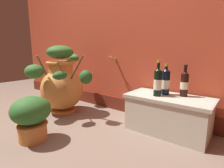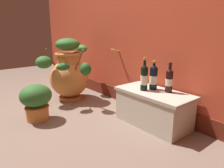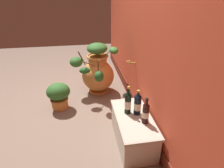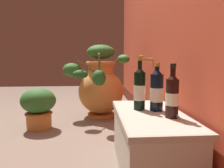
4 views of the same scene
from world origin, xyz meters
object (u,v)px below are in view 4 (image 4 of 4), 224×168
object	(u,v)px
terracotta_urn	(100,85)
wine_bottle_middle	(140,88)
wine_bottle_left	(172,95)
wine_bottle_right	(157,90)
potted_shrub	(38,106)

from	to	relation	value
terracotta_urn	wine_bottle_middle	size ratio (longest dim) A/B	2.51
wine_bottle_left	wine_bottle_right	size ratio (longest dim) A/B	0.99
wine_bottle_middle	potted_shrub	bearing A→B (deg)	-132.79
terracotta_urn	wine_bottle_left	xyz separation A→B (m)	(1.37, 0.36, 0.11)
terracotta_urn	wine_bottle_middle	world-z (taller)	terracotta_urn
wine_bottle_right	potted_shrub	bearing A→B (deg)	-130.93
terracotta_urn	wine_bottle_left	bearing A→B (deg)	14.72
wine_bottle_left	wine_bottle_right	world-z (taller)	wine_bottle_right
terracotta_urn	wine_bottle_middle	bearing A→B (deg)	10.76
wine_bottle_left	wine_bottle_right	xyz separation A→B (m)	(-0.16, -0.04, 0.00)
terracotta_urn	wine_bottle_right	size ratio (longest dim) A/B	2.80
terracotta_urn	wine_bottle_middle	distance (m)	1.20
wine_bottle_right	potted_shrub	distance (m)	1.27
wine_bottle_left	wine_bottle_middle	bearing A→B (deg)	-145.59
wine_bottle_middle	wine_bottle_left	bearing A→B (deg)	34.41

